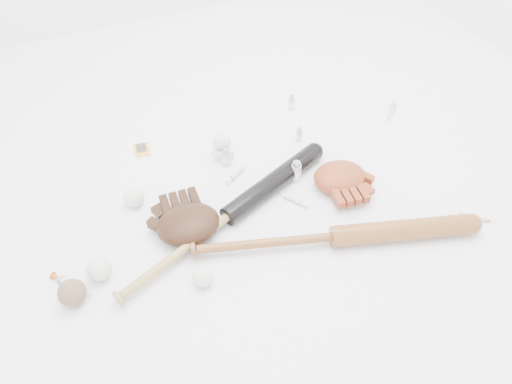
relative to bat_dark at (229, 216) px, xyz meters
name	(u,v)px	position (x,y,z in m)	size (l,w,h in m)	color
bat_dark	(229,216)	(0.00, 0.00, 0.00)	(0.96, 0.07, 0.07)	black
bat_wood	(335,237)	(0.28, -0.23, 0.00)	(0.98, 0.07, 0.07)	brown
glove_dark	(188,224)	(-0.14, 0.01, 0.01)	(0.25, 0.25, 0.09)	black
glove_tan	(340,177)	(0.43, 0.00, 0.01)	(0.23, 0.23, 0.08)	maroon
trading_card	(142,150)	(-0.17, 0.49, -0.03)	(0.06, 0.08, 0.00)	gold
pedestal	(223,151)	(0.11, 0.33, -0.01)	(0.07, 0.07, 0.04)	white
baseball_on_pedestal	(222,141)	(0.11, 0.33, 0.04)	(0.07, 0.07, 0.07)	white
baseball_left	(99,269)	(-0.45, -0.04, 0.00)	(0.08, 0.08, 0.08)	white
baseball_upper	(134,197)	(-0.27, 0.22, 0.00)	(0.07, 0.07, 0.07)	white
baseball_mid	(203,277)	(-0.16, -0.19, 0.00)	(0.07, 0.07, 0.07)	white
baseball_aged	(72,293)	(-0.54, -0.10, 0.01)	(0.08, 0.08, 0.08)	brown
syringe_0	(70,284)	(-0.54, -0.04, -0.03)	(0.17, 0.03, 0.02)	#ADBCC6
syringe_1	(294,200)	(0.25, 0.00, -0.03)	(0.14, 0.02, 0.02)	#ADBCC6
syringe_2	(237,173)	(0.12, 0.20, -0.03)	(0.14, 0.03, 0.02)	#ADBCC6
syringe_3	(477,218)	(0.78, -0.34, -0.03)	(0.13, 0.02, 0.02)	#ADBCC6
syringe_4	(391,112)	(0.86, 0.28, -0.03)	(0.16, 0.03, 0.02)	#ADBCC6
vial_0	(292,102)	(0.49, 0.49, 0.00)	(0.03, 0.03, 0.07)	#A8B3B9
vial_1	(299,134)	(0.42, 0.29, -0.01)	(0.02, 0.02, 0.06)	#A8B3B9
vial_2	(227,157)	(0.10, 0.27, 0.00)	(0.03, 0.03, 0.08)	#A8B3B9
vial_3	(296,171)	(0.30, 0.09, 0.01)	(0.04, 0.04, 0.09)	#A8B3B9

